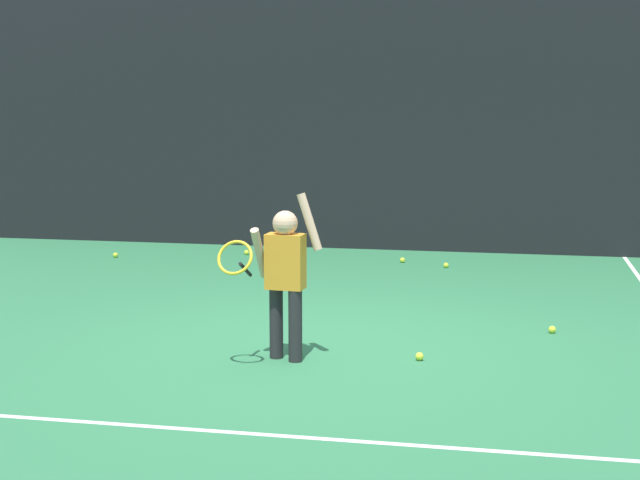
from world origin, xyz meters
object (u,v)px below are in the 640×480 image
object	(u,v)px
tennis_ball_1	(446,265)
tennis_ball_4	(552,330)
tennis_ball_0	(419,356)
tennis_player	(283,271)
tennis_ball_5	(246,252)
tennis_ball_2	(115,255)
tennis_ball_6	(402,260)

from	to	relation	value
tennis_ball_1	tennis_ball_4	bearing A→B (deg)	-69.88
tennis_ball_0	tennis_ball_4	xyz separation A→B (m)	(1.08, 1.13, 0.00)
tennis_ball_0	tennis_ball_1	bearing A→B (deg)	90.98
tennis_ball_4	tennis_player	bearing A→B (deg)	-148.29
tennis_ball_1	tennis_ball_5	size ratio (longest dim) A/B	1.00
tennis_player	tennis_ball_1	xyz separation A→B (m)	(1.00, 4.47, -0.69)
tennis_ball_1	tennis_ball_4	size ratio (longest dim) A/B	1.00
tennis_ball_1	tennis_ball_2	bearing A→B (deg)	-179.01
tennis_ball_0	tennis_ball_2	distance (m)	6.10
tennis_ball_0	tennis_ball_4	size ratio (longest dim) A/B	1.00
tennis_ball_2	tennis_ball_0	bearing A→B (deg)	-43.52
tennis_player	tennis_ball_5	world-z (taller)	tennis_player
tennis_ball_4	tennis_ball_6	world-z (taller)	same
tennis_ball_1	tennis_ball_5	bearing A→B (deg)	170.14
tennis_ball_5	tennis_ball_6	bearing A→B (deg)	-5.21
tennis_ball_4	tennis_ball_6	xyz separation A→B (m)	(-1.73, 3.42, 0.00)
tennis_ball_1	tennis_ball_6	xyz separation A→B (m)	(-0.57, 0.28, 0.00)
tennis_ball_4	tennis_ball_5	distance (m)	5.29
tennis_player	tennis_ball_0	xyz separation A→B (m)	(1.07, 0.20, -0.69)
tennis_ball_0	tennis_player	bearing A→B (deg)	-169.43
tennis_ball_2	tennis_ball_4	distance (m)	6.30
tennis_ball_6	tennis_ball_1	bearing A→B (deg)	-25.65
tennis_ball_0	tennis_ball_1	xyz separation A→B (m)	(-0.07, 4.28, 0.00)
tennis_ball_0	tennis_ball_6	size ratio (longest dim) A/B	1.00
tennis_ball_6	tennis_player	bearing A→B (deg)	-95.07
tennis_ball_2	tennis_player	bearing A→B (deg)	-52.68
tennis_ball_4	tennis_ball_1	bearing A→B (deg)	110.12
tennis_ball_0	tennis_ball_6	xyz separation A→B (m)	(-0.65, 4.55, 0.00)
tennis_ball_5	tennis_ball_4	bearing A→B (deg)	-43.16
tennis_ball_1	tennis_ball_2	xyz separation A→B (m)	(-4.35, -0.08, 0.00)
tennis_ball_0	tennis_ball_6	distance (m)	4.60
tennis_ball_4	tennis_ball_6	distance (m)	3.83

